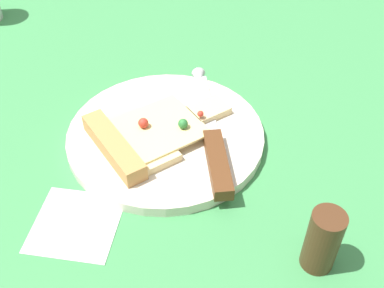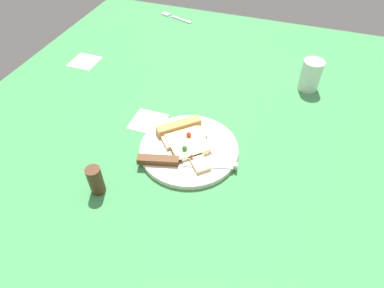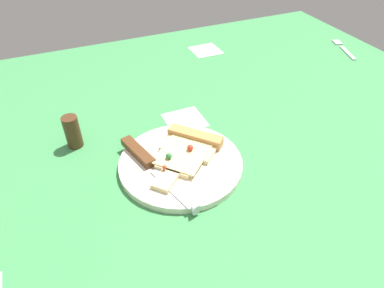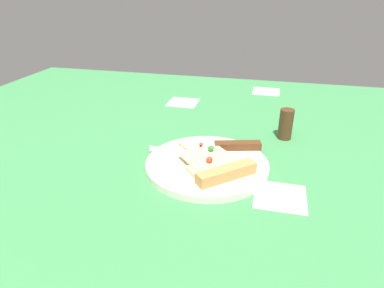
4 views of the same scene
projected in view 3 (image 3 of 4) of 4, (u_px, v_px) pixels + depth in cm
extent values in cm
cube|color=#3D8C4C|center=(223.00, 192.00, 66.88)|extent=(151.94, 151.94, 3.00)
cube|color=white|center=(185.00, 121.00, 82.86)|extent=(9.00, 9.00, 0.20)
cube|color=white|center=(206.00, 51.00, 113.38)|extent=(9.00, 9.00, 0.20)
cylinder|color=silver|center=(181.00, 164.00, 69.85)|extent=(24.88, 24.88, 1.40)
cube|color=beige|center=(189.00, 148.00, 71.92)|extent=(12.17, 11.85, 1.00)
cube|color=beige|center=(177.00, 164.00, 68.03)|extent=(9.09, 8.99, 1.00)
cube|color=beige|center=(166.00, 180.00, 64.50)|extent=(6.16, 6.27, 1.00)
cube|color=#EDD88C|center=(183.00, 154.00, 69.39)|extent=(13.54, 13.59, 0.30)
cube|color=tan|center=(195.00, 137.00, 73.66)|extent=(10.62, 10.01, 2.20)
sphere|color=red|center=(190.00, 148.00, 69.63)|extent=(1.27, 1.27, 1.27)
sphere|color=red|center=(164.00, 167.00, 65.53)|extent=(0.82, 0.82, 0.82)
sphere|color=#2D7A38|center=(169.00, 156.00, 67.70)|extent=(1.24, 1.24, 1.24)
cube|color=silver|center=(173.00, 187.00, 63.59)|extent=(12.11, 5.05, 0.30)
cone|color=silver|center=(193.00, 207.00, 59.96)|extent=(2.45, 2.45, 2.00)
cube|color=#593319|center=(138.00, 152.00, 70.43)|extent=(10.23, 4.72, 1.60)
cylinder|color=#4C2D19|center=(73.00, 132.00, 73.18)|extent=(3.31, 3.31, 7.35)
cube|color=silver|center=(348.00, 52.00, 111.29)|extent=(9.84, 4.41, 0.80)
cube|color=silver|center=(337.00, 42.00, 117.85)|extent=(4.19, 3.45, 0.80)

